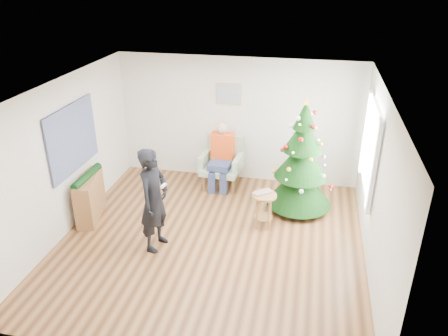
% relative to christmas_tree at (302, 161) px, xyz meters
% --- Properties ---
extents(floor, '(5.00, 5.00, 0.00)m').
position_rel_christmas_tree_xyz_m(floor, '(-1.37, -1.42, -0.98)').
color(floor, brown).
rests_on(floor, ground).
extents(ceiling, '(5.00, 5.00, 0.00)m').
position_rel_christmas_tree_xyz_m(ceiling, '(-1.37, -1.42, 1.62)').
color(ceiling, white).
rests_on(ceiling, wall_back).
extents(wall_back, '(5.00, 0.00, 5.00)m').
position_rel_christmas_tree_xyz_m(wall_back, '(-1.37, 1.08, 0.32)').
color(wall_back, silver).
rests_on(wall_back, floor).
extents(wall_front, '(5.00, 0.00, 5.00)m').
position_rel_christmas_tree_xyz_m(wall_front, '(-1.37, -3.92, 0.32)').
color(wall_front, silver).
rests_on(wall_front, floor).
extents(wall_left, '(0.00, 5.00, 5.00)m').
position_rel_christmas_tree_xyz_m(wall_left, '(-3.87, -1.42, 0.32)').
color(wall_left, silver).
rests_on(wall_left, floor).
extents(wall_right, '(0.00, 5.00, 5.00)m').
position_rel_christmas_tree_xyz_m(wall_right, '(1.13, -1.42, 0.32)').
color(wall_right, silver).
rests_on(wall_right, floor).
extents(window_panel, '(0.04, 1.30, 1.40)m').
position_rel_christmas_tree_xyz_m(window_panel, '(1.10, -0.42, 0.52)').
color(window_panel, white).
rests_on(window_panel, wall_right).
extents(curtains, '(0.05, 1.75, 1.50)m').
position_rel_christmas_tree_xyz_m(curtains, '(1.07, -0.42, 0.52)').
color(curtains, white).
rests_on(curtains, wall_right).
extents(christmas_tree, '(1.21, 1.21, 2.19)m').
position_rel_christmas_tree_xyz_m(christmas_tree, '(0.00, 0.00, 0.00)').
color(christmas_tree, '#3F2816').
rests_on(christmas_tree, floor).
extents(stool, '(0.43, 0.43, 0.64)m').
position_rel_christmas_tree_xyz_m(stool, '(-0.57, -0.77, -0.66)').
color(stool, brown).
rests_on(stool, floor).
extents(laptop, '(0.41, 0.41, 0.03)m').
position_rel_christmas_tree_xyz_m(laptop, '(-0.57, -0.77, -0.33)').
color(laptop, silver).
rests_on(laptop, stool).
extents(armchair, '(0.86, 0.79, 1.03)m').
position_rel_christmas_tree_xyz_m(armchair, '(-1.62, 0.65, -0.60)').
color(armchair, '#97AD8C').
rests_on(armchair, floor).
extents(seated_person, '(0.47, 0.67, 1.35)m').
position_rel_christmas_tree_xyz_m(seated_person, '(-1.62, 0.59, -0.28)').
color(seated_person, navy).
rests_on(seated_person, armchair).
extents(standing_man, '(0.52, 0.70, 1.74)m').
position_rel_christmas_tree_xyz_m(standing_man, '(-2.21, -1.72, -0.12)').
color(standing_man, black).
rests_on(standing_man, floor).
extents(game_controller, '(0.06, 0.13, 0.04)m').
position_rel_christmas_tree_xyz_m(game_controller, '(-2.02, -1.75, 0.17)').
color(game_controller, white).
rests_on(game_controller, standing_man).
extents(console, '(0.52, 1.04, 0.80)m').
position_rel_christmas_tree_xyz_m(console, '(-3.70, -1.08, -0.58)').
color(console, brown).
rests_on(console, floor).
extents(garland, '(0.14, 0.90, 0.14)m').
position_rel_christmas_tree_xyz_m(garland, '(-3.70, -1.08, -0.16)').
color(garland, black).
rests_on(garland, console).
extents(tapestry, '(0.03, 1.50, 1.15)m').
position_rel_christmas_tree_xyz_m(tapestry, '(-3.83, -1.12, 0.57)').
color(tapestry, black).
rests_on(tapestry, wall_left).
extents(framed_picture, '(0.52, 0.05, 0.42)m').
position_rel_christmas_tree_xyz_m(framed_picture, '(-1.57, 1.04, 0.87)').
color(framed_picture, tan).
rests_on(framed_picture, wall_back).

